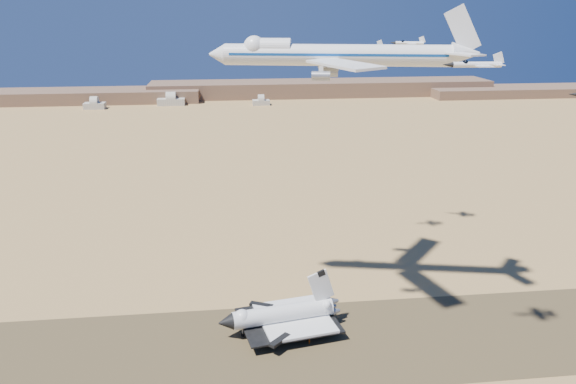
{
  "coord_description": "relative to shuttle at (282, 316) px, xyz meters",
  "views": [
    {
      "loc": [
        -3.13,
        -153.38,
        101.51
      ],
      "look_at": [
        15.76,
        8.0,
        48.69
      ],
      "focal_mm": 35.0,
      "sensor_mm": 36.0,
      "label": 1
    }
  ],
  "objects": [
    {
      "name": "chase_jet_a",
      "position": [
        47.26,
        -23.76,
        82.92
      ],
      "size": [
        15.81,
        8.53,
        3.94
      ],
      "rotation": [
        0.0,
        0.0,
        -0.07
      ],
      "color": "white"
    },
    {
      "name": "carrier_747",
      "position": [
        17.33,
        18.01,
        82.44
      ],
      "size": [
        86.17,
        65.12,
        21.41
      ],
      "rotation": [
        0.0,
        0.0,
        -0.21
      ],
      "color": "white"
    },
    {
      "name": "hangars",
      "position": [
        -77.85,
        469.32,
        -0.61
      ],
      "size": [
        200.5,
        29.5,
        30.0
      ],
      "color": "#B8B4A3",
      "rests_on": "ground"
    },
    {
      "name": "shuttle",
      "position": [
        0.0,
        0.0,
        0.0
      ],
      "size": [
        41.16,
        30.0,
        20.25
      ],
      "rotation": [
        0.0,
        0.0,
        0.18
      ],
      "color": "silver",
      "rests_on": "runway"
    },
    {
      "name": "ridgeline",
      "position": [
        51.46,
        518.19,
        2.18
      ],
      "size": [
        960.0,
        90.0,
        18.0
      ],
      "color": "brown",
      "rests_on": "ground"
    },
    {
      "name": "crew_c",
      "position": [
        6.08,
        -5.35,
        -4.47
      ],
      "size": [
        1.19,
        1.05,
        1.83
      ],
      "primitive_type": "imported",
      "rotation": [
        0.0,
        0.0,
        2.55
      ],
      "color": "#DF5E0D",
      "rests_on": "runway"
    },
    {
      "name": "crew_b",
      "position": [
        7.89,
        -9.13,
        -4.47
      ],
      "size": [
        0.63,
        0.95,
        1.84
      ],
      "primitive_type": "imported",
      "rotation": [
        0.0,
        0.0,
        1.7
      ],
      "color": "#DF5E0D",
      "rests_on": "runway"
    },
    {
      "name": "chase_jet_d",
      "position": [
        42.19,
        66.0,
        81.95
      ],
      "size": [
        13.8,
        7.43,
        3.44
      ],
      "rotation": [
        0.0,
        0.0,
        -0.06
      ],
      "color": "white"
    },
    {
      "name": "runway",
      "position": [
        -13.85,
        -9.12,
        -5.41
      ],
      "size": [
        600.0,
        50.0,
        0.06
      ],
      "primitive_type": "cube",
      "color": "brown",
      "rests_on": "ground"
    },
    {
      "name": "crew_a",
      "position": [
        5.97,
        -6.76,
        -4.53
      ],
      "size": [
        0.59,
        0.72,
        1.72
      ],
      "primitive_type": "imported",
      "rotation": [
        0.0,
        0.0,
        1.25
      ],
      "color": "#DF5E0D",
      "rests_on": "runway"
    },
    {
      "name": "chase_jet_e",
      "position": [
        62.94,
        76.66,
        82.72
      ],
      "size": [
        14.32,
        8.49,
        3.69
      ],
      "rotation": [
        0.0,
        0.0,
        -0.38
      ],
      "color": "white"
    },
    {
      "name": "ground",
      "position": [
        -13.85,
        -9.12,
        -5.44
      ],
      "size": [
        1200.0,
        1200.0,
        0.0
      ],
      "primitive_type": "plane",
      "color": "#A48349",
      "rests_on": "ground"
    }
  ]
}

